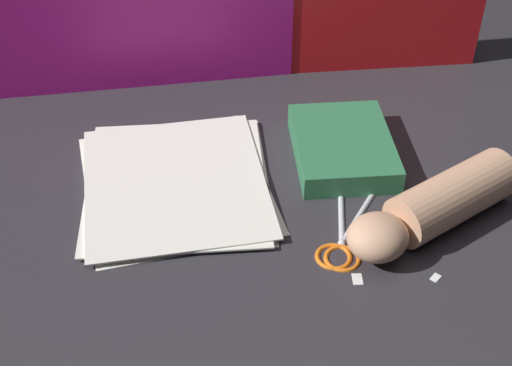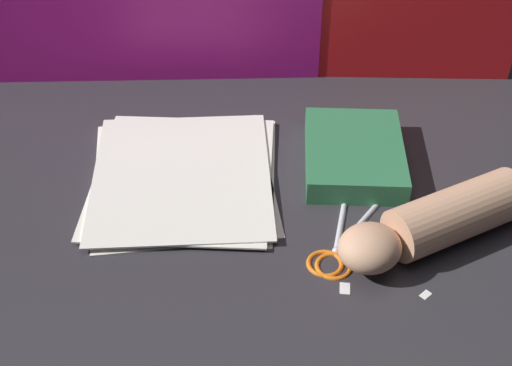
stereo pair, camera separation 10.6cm
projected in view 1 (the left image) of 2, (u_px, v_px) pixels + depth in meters
name	position (u px, v px, depth m)	size (l,w,h in m)	color
ground_plane	(228.00, 221.00, 1.08)	(6.00, 6.00, 0.00)	#2D2B30
paper_stack	(177.00, 182.00, 1.15)	(0.32, 0.35, 0.01)	white
book_closed	(343.00, 147.00, 1.19)	(0.18, 0.22, 0.04)	#2D7247
scissors	(342.00, 241.00, 1.04)	(0.14, 0.19, 0.01)	silver
hand_forearm	(434.00, 207.00, 1.05)	(0.31, 0.20, 0.08)	tan
paper_scrap_near	(357.00, 279.00, 0.99)	(0.02, 0.02, 0.00)	white
paper_scrap_mid	(436.00, 277.00, 0.99)	(0.02, 0.02, 0.00)	white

